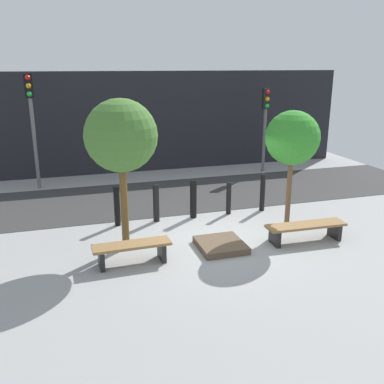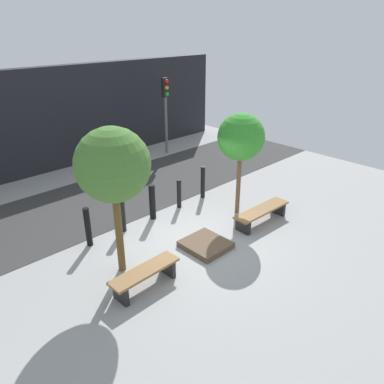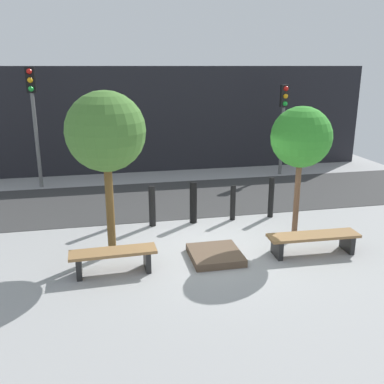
{
  "view_description": "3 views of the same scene",
  "coord_description": "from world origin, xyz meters",
  "px_view_note": "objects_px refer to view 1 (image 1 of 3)",
  "views": [
    {
      "loc": [
        -3.31,
        -9.1,
        4.13
      ],
      "look_at": [
        -0.49,
        0.18,
        1.22
      ],
      "focal_mm": 40.0,
      "sensor_mm": 36.0,
      "label": 1
    },
    {
      "loc": [
        -5.97,
        -6.2,
        5.35
      ],
      "look_at": [
        -0.04,
        -0.03,
        1.44
      ],
      "focal_mm": 35.0,
      "sensor_mm": 36.0,
      "label": 2
    },
    {
      "loc": [
        -2.19,
        -8.43,
        3.89
      ],
      "look_at": [
        -0.37,
        0.12,
        1.3
      ],
      "focal_mm": 40.0,
      "sensor_mm": 36.0,
      "label": 3
    }
  ],
  "objects_px": {
    "bollard_far_left": "(117,206)",
    "bollard_center": "(193,199)",
    "traffic_light_mid_west": "(266,114)",
    "planter_bed": "(221,245)",
    "bench_right": "(306,229)",
    "tree_behind_right_bench": "(292,139)",
    "tree_behind_left_bench": "(121,137)",
    "bench_left": "(132,249)",
    "traffic_light_west": "(31,111)",
    "bollard_right": "(229,198)",
    "bollard_left": "(156,203)",
    "bollard_far_right": "(262,193)"
  },
  "relations": [
    {
      "from": "tree_behind_right_bench",
      "to": "bollard_far_left",
      "type": "bearing_deg",
      "value": 160.6
    },
    {
      "from": "tree_behind_right_bench",
      "to": "bollard_right",
      "type": "relative_size",
      "value": 3.28
    },
    {
      "from": "tree_behind_right_bench",
      "to": "bollard_far_right",
      "type": "bearing_deg",
      "value": 89.92
    },
    {
      "from": "bench_right",
      "to": "bollard_far_left",
      "type": "bearing_deg",
      "value": 152.12
    },
    {
      "from": "traffic_light_west",
      "to": "bollard_far_right",
      "type": "bearing_deg",
      "value": -34.3
    },
    {
      "from": "bollard_far_left",
      "to": "bollard_center",
      "type": "distance_m",
      "value": 2.11
    },
    {
      "from": "bollard_center",
      "to": "bench_left",
      "type": "bearing_deg",
      "value": -131.39
    },
    {
      "from": "planter_bed",
      "to": "tree_behind_right_bench",
      "type": "xyz_separation_m",
      "value": [
        2.1,
        0.7,
        2.29
      ]
    },
    {
      "from": "bollard_left",
      "to": "bollard_far_left",
      "type": "bearing_deg",
      "value": 180.0
    },
    {
      "from": "tree_behind_right_bench",
      "to": "bollard_center",
      "type": "height_order",
      "value": "tree_behind_right_bench"
    },
    {
      "from": "bench_right",
      "to": "traffic_light_west",
      "type": "bearing_deg",
      "value": 135.05
    },
    {
      "from": "traffic_light_mid_west",
      "to": "planter_bed",
      "type": "bearing_deg",
      "value": -123.07
    },
    {
      "from": "bench_left",
      "to": "traffic_light_west",
      "type": "distance_m",
      "value": 7.42
    },
    {
      "from": "bollard_center",
      "to": "traffic_light_mid_west",
      "type": "distance_m",
      "value": 6.3
    },
    {
      "from": "bench_left",
      "to": "bollard_right",
      "type": "bearing_deg",
      "value": 35.42
    },
    {
      "from": "bollard_center",
      "to": "bollard_right",
      "type": "distance_m",
      "value": 1.06
    },
    {
      "from": "bench_right",
      "to": "tree_behind_left_bench",
      "type": "distance_m",
      "value": 4.87
    },
    {
      "from": "tree_behind_right_bench",
      "to": "bollard_center",
      "type": "relative_size",
      "value": 2.83
    },
    {
      "from": "bench_right",
      "to": "traffic_light_mid_west",
      "type": "height_order",
      "value": "traffic_light_mid_west"
    },
    {
      "from": "bench_left",
      "to": "bollard_far_right",
      "type": "relative_size",
      "value": 1.55
    },
    {
      "from": "traffic_light_mid_west",
      "to": "bench_left",
      "type": "bearing_deg",
      "value": -133.38
    },
    {
      "from": "planter_bed",
      "to": "bollard_center",
      "type": "relative_size",
      "value": 1.03
    },
    {
      "from": "bollard_center",
      "to": "bollard_right",
      "type": "relative_size",
      "value": 1.16
    },
    {
      "from": "bollard_left",
      "to": "bench_left",
      "type": "bearing_deg",
      "value": -113.76
    },
    {
      "from": "bench_left",
      "to": "tree_behind_left_bench",
      "type": "xyz_separation_m",
      "value": [
        0.0,
        0.9,
        2.28
      ]
    },
    {
      "from": "bollard_center",
      "to": "traffic_light_mid_west",
      "type": "bearing_deg",
      "value": 45.58
    },
    {
      "from": "bollard_center",
      "to": "traffic_light_west",
      "type": "height_order",
      "value": "traffic_light_west"
    },
    {
      "from": "bench_left",
      "to": "bollard_right",
      "type": "relative_size",
      "value": 1.81
    },
    {
      "from": "bollard_far_left",
      "to": "bench_left",
      "type": "bearing_deg",
      "value": -89.95
    },
    {
      "from": "tree_behind_left_bench",
      "to": "tree_behind_right_bench",
      "type": "distance_m",
      "value": 4.22
    },
    {
      "from": "bollard_far_left",
      "to": "bollard_center",
      "type": "relative_size",
      "value": 0.99
    },
    {
      "from": "bollard_right",
      "to": "bollard_far_right",
      "type": "distance_m",
      "value": 1.06
    },
    {
      "from": "bollard_far_left",
      "to": "bollard_center",
      "type": "xyz_separation_m",
      "value": [
        2.11,
        0.0,
        0.0
      ]
    },
    {
      "from": "bollard_left",
      "to": "bollard_far_right",
      "type": "xyz_separation_m",
      "value": [
        3.16,
        0.0,
        0.02
      ]
    },
    {
      "from": "planter_bed",
      "to": "bollard_right",
      "type": "relative_size",
      "value": 1.19
    },
    {
      "from": "planter_bed",
      "to": "bollard_left",
      "type": "distance_m",
      "value": 2.47
    },
    {
      "from": "bench_right",
      "to": "tree_behind_right_bench",
      "type": "relative_size",
      "value": 0.65
    },
    {
      "from": "bollard_right",
      "to": "bollard_center",
      "type": "bearing_deg",
      "value": 180.0
    },
    {
      "from": "tree_behind_right_bench",
      "to": "traffic_light_west",
      "type": "bearing_deg",
      "value": 137.51
    },
    {
      "from": "bollard_right",
      "to": "tree_behind_left_bench",
      "type": "bearing_deg",
      "value": -154.84
    },
    {
      "from": "bench_right",
      "to": "planter_bed",
      "type": "relative_size",
      "value": 1.79
    },
    {
      "from": "bench_right",
      "to": "bollard_right",
      "type": "distance_m",
      "value": 2.61
    },
    {
      "from": "bollard_center",
      "to": "bollard_far_right",
      "type": "distance_m",
      "value": 2.11
    },
    {
      "from": "bollard_far_left",
      "to": "bollard_left",
      "type": "height_order",
      "value": "bollard_far_left"
    },
    {
      "from": "tree_behind_left_bench",
      "to": "bollard_left",
      "type": "height_order",
      "value": "tree_behind_left_bench"
    },
    {
      "from": "bench_right",
      "to": "bollard_far_left",
      "type": "xyz_separation_m",
      "value": [
        -4.21,
        2.39,
        0.21
      ]
    },
    {
      "from": "bench_right",
      "to": "traffic_light_west",
      "type": "xyz_separation_m",
      "value": [
        -6.35,
        6.72,
        2.32
      ]
    },
    {
      "from": "bollard_right",
      "to": "bollard_far_right",
      "type": "relative_size",
      "value": 0.86
    },
    {
      "from": "bollard_center",
      "to": "bollard_far_right",
      "type": "bearing_deg",
      "value": 0.0
    },
    {
      "from": "planter_bed",
      "to": "bench_right",
      "type": "bearing_deg",
      "value": -5.43
    }
  ]
}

